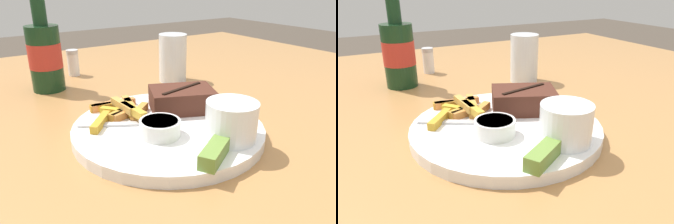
# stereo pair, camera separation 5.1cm
# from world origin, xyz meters

# --- Properties ---
(dining_table) EXTENTS (1.59, 1.46, 0.74)m
(dining_table) POSITION_xyz_m (0.00, 0.00, 0.69)
(dining_table) COLOR #A87542
(dining_table) RESTS_ON ground_plane
(dinner_plate) EXTENTS (0.30, 0.30, 0.02)m
(dinner_plate) POSITION_xyz_m (0.00, 0.00, 0.75)
(dinner_plate) COLOR white
(dinner_plate) RESTS_ON dining_table
(steak_portion) EXTENTS (0.13, 0.11, 0.04)m
(steak_portion) POSITION_xyz_m (0.05, 0.04, 0.78)
(steak_portion) COLOR #472319
(steak_portion) RESTS_ON dinner_plate
(fries_pile) EXTENTS (0.12, 0.12, 0.02)m
(fries_pile) POSITION_xyz_m (-0.04, 0.08, 0.77)
(fries_pile) COLOR gold
(fries_pile) RESTS_ON dinner_plate
(coleslaw_cup) EXTENTS (0.07, 0.07, 0.06)m
(coleslaw_cup) POSITION_xyz_m (0.04, -0.09, 0.79)
(coleslaw_cup) COLOR white
(coleslaw_cup) RESTS_ON dinner_plate
(dipping_sauce_cup) EXTENTS (0.06, 0.06, 0.02)m
(dipping_sauce_cup) POSITION_xyz_m (-0.03, -0.03, 0.77)
(dipping_sauce_cup) COLOR silver
(dipping_sauce_cup) RESTS_ON dinner_plate
(pickle_spear) EXTENTS (0.07, 0.05, 0.02)m
(pickle_spear) POSITION_xyz_m (-0.01, -0.12, 0.77)
(pickle_spear) COLOR olive
(pickle_spear) RESTS_ON dinner_plate
(fork_utensil) EXTENTS (0.12, 0.08, 0.00)m
(fork_utensil) POSITION_xyz_m (-0.07, 0.04, 0.76)
(fork_utensil) COLOR #B7B7BC
(fork_utensil) RESTS_ON dinner_plate
(knife_utensil) EXTENTS (0.12, 0.14, 0.01)m
(knife_utensil) POSITION_xyz_m (0.01, 0.04, 0.76)
(knife_utensil) COLOR #B7B7BC
(knife_utensil) RESTS_ON dinner_plate
(beer_bottle) EXTENTS (0.07, 0.07, 0.23)m
(beer_bottle) POSITION_xyz_m (-0.09, 0.33, 0.82)
(beer_bottle) COLOR #143319
(beer_bottle) RESTS_ON dining_table
(drinking_glass) EXTENTS (0.07, 0.07, 0.11)m
(drinking_glass) POSITION_xyz_m (0.17, 0.24, 0.80)
(drinking_glass) COLOR silver
(drinking_glass) RESTS_ON dining_table
(salt_shaker) EXTENTS (0.03, 0.03, 0.07)m
(salt_shaker) POSITION_xyz_m (-0.01, 0.41, 0.78)
(salt_shaker) COLOR white
(salt_shaker) RESTS_ON dining_table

